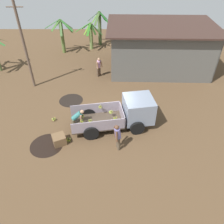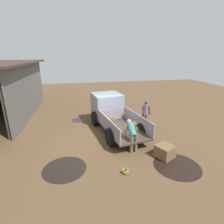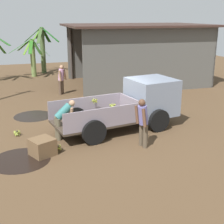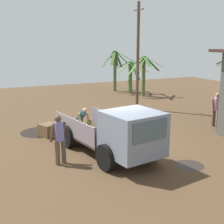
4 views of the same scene
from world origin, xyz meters
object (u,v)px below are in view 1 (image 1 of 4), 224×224
at_px(person_bystander_near_shed, 99,66).
at_px(banana_bunch_on_ground_0, 69,140).
at_px(person_foreground_visitor, 118,136).
at_px(wooden_crate_0, 59,140).
at_px(person_worker_loading, 77,118).
at_px(banana_bunch_on_ground_2, 62,137).
at_px(cargo_truck, 130,112).
at_px(utility_pole, 25,47).
at_px(banana_bunch_on_ground_1, 54,119).

xyz_separation_m(person_bystander_near_shed, banana_bunch_on_ground_0, (-1.38, -7.56, -0.79)).
bearing_deg(person_foreground_visitor, wooden_crate_0, -19.01).
xyz_separation_m(person_worker_loading, banana_bunch_on_ground_2, (-0.81, -0.82, -0.71)).
distance_m(cargo_truck, person_foreground_visitor, 2.14).
distance_m(utility_pole, banana_bunch_on_ground_2, 7.27).
height_order(person_bystander_near_shed, banana_bunch_on_ground_1, person_bystander_near_shed).
height_order(person_worker_loading, banana_bunch_on_ground_2, person_worker_loading).
xyz_separation_m(utility_pole, wooden_crate_0, (3.13, -6.15, -2.89)).
height_order(utility_pole, banana_bunch_on_ground_1, utility_pole).
distance_m(person_bystander_near_shed, banana_bunch_on_ground_0, 7.72).
bearing_deg(wooden_crate_0, person_foreground_visitor, -6.84).
distance_m(person_foreground_visitor, banana_bunch_on_ground_2, 3.37).
bearing_deg(banana_bunch_on_ground_1, person_foreground_visitor, -30.38).
xyz_separation_m(utility_pole, banana_bunch_on_ground_2, (3.20, -5.77, -3.07)).
height_order(utility_pole, person_worker_loading, utility_pole).
height_order(utility_pole, banana_bunch_on_ground_0, utility_pole).
relative_size(cargo_truck, utility_pole, 0.81).
distance_m(person_worker_loading, banana_bunch_on_ground_1, 1.89).
bearing_deg(person_foreground_visitor, cargo_truck, -123.34).
bearing_deg(person_bystander_near_shed, wooden_crate_0, -60.28).
distance_m(person_bystander_near_shed, banana_bunch_on_ground_2, 7.58).
distance_m(person_bystander_near_shed, banana_bunch_on_ground_1, 6.36).
relative_size(person_foreground_visitor, banana_bunch_on_ground_2, 7.75).
height_order(person_foreground_visitor, banana_bunch_on_ground_0, person_foreground_visitor).
height_order(person_bystander_near_shed, banana_bunch_on_ground_2, person_bystander_near_shed).
xyz_separation_m(cargo_truck, person_foreground_visitor, (-0.77, -1.99, -0.06)).
distance_m(person_worker_loading, wooden_crate_0, 1.58).
bearing_deg(banana_bunch_on_ground_1, person_worker_loading, -24.63).
relative_size(cargo_truck, person_bystander_near_shed, 3.06).
relative_size(utility_pole, banana_bunch_on_ground_1, 21.89).
bearing_deg(person_worker_loading, wooden_crate_0, -134.36).
bearing_deg(utility_pole, banana_bunch_on_ground_2, -60.97).
relative_size(person_foreground_visitor, wooden_crate_0, 2.45).
relative_size(banana_bunch_on_ground_1, banana_bunch_on_ground_2, 1.31).
distance_m(cargo_truck, person_worker_loading, 3.16).
xyz_separation_m(person_foreground_visitor, banana_bunch_on_ground_1, (-3.97, 2.32, -0.80)).
height_order(banana_bunch_on_ground_0, wooden_crate_0, wooden_crate_0).
height_order(utility_pole, person_foreground_visitor, utility_pole).
xyz_separation_m(person_foreground_visitor, person_worker_loading, (-2.36, 1.59, -0.12)).
distance_m(person_bystander_near_shed, wooden_crate_0, 7.94).
bearing_deg(utility_pole, cargo_truck, -32.45).
bearing_deg(person_bystander_near_shed, cargo_truck, -27.23).
bearing_deg(banana_bunch_on_ground_2, cargo_truck, 17.23).
bearing_deg(banana_bunch_on_ground_1, person_bystander_near_shed, 65.73).
xyz_separation_m(person_bystander_near_shed, banana_bunch_on_ground_2, (-1.80, -7.31, -0.82)).
bearing_deg(utility_pole, person_foreground_visitor, -45.71).
distance_m(banana_bunch_on_ground_0, wooden_crate_0, 0.53).
height_order(person_foreground_visitor, person_bystander_near_shed, person_foreground_visitor).
relative_size(person_foreground_visitor, banana_bunch_on_ground_1, 5.91).
height_order(person_bystander_near_shed, wooden_crate_0, person_bystander_near_shed).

